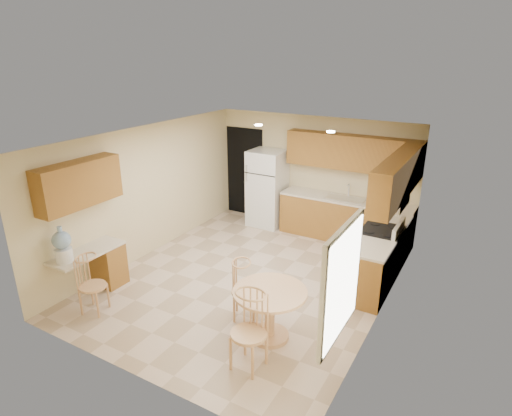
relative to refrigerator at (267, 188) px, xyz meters
The scene contains 30 objects.
floor 2.72m from the refrigerator, 68.40° to the right, with size 5.50×5.50×0.00m, color #C9AE92.
ceiling 3.06m from the refrigerator, 68.40° to the right, with size 4.50×5.50×0.02m, color white.
wall_back 1.08m from the refrigerator, 20.23° to the left, with size 4.50×0.02×2.50m, color beige.
wall_front 5.25m from the refrigerator, 79.55° to the right, with size 4.50×0.02×2.50m, color beige.
wall_left 2.76m from the refrigerator, 118.44° to the right, with size 0.02×5.50×2.50m, color beige.
wall_right 4.02m from the refrigerator, 36.87° to the right, with size 0.02×5.50×2.50m, color beige.
doorway 0.89m from the refrigerator, 157.27° to the left, with size 0.90×0.02×2.10m, color black.
base_cab_back 1.88m from the refrigerator, ahead, with size 2.75×0.60×0.87m, color #9F6A28.
counter_back 1.83m from the refrigerator, ahead, with size 2.75×0.63×0.04m, color beige.
base_cab_right_a 2.98m from the refrigerator, 10.64° to the right, with size 0.60×0.59×0.87m, color #9F6A28.
counter_right_a 2.95m from the refrigerator, 10.64° to the right, with size 0.63×0.59×0.04m, color beige.
base_cab_right_b 3.55m from the refrigerator, 34.59° to the right, with size 0.60×0.80×0.87m, color #9F6A28.
counter_right_b 3.52m from the refrigerator, 34.59° to the right, with size 0.63×0.80×0.04m, color beige.
upper_cab_back 2.08m from the refrigerator, ahead, with size 2.75×0.33×0.70m, color #9F6A28.
upper_cab_right 3.41m from the refrigerator, 21.41° to the right, with size 0.33×2.42×0.70m, color #9F6A28.
upper_cab_left 4.27m from the refrigerator, 105.84° to the right, with size 0.33×1.40×0.70m, color #9F6A28.
sink 1.80m from the refrigerator, ahead, with size 0.78×0.44×0.01m, color silver.
range_hood 3.24m from the refrigerator, 22.46° to the right, with size 0.50×0.76×0.14m, color silver.
desk_pedestal 3.90m from the refrigerator, 105.76° to the right, with size 0.48×0.42×0.72m, color #9F6A28.
desk_top 4.23m from the refrigerator, 104.36° to the right, with size 0.50×1.20×0.04m, color beige.
window 5.34m from the refrigerator, 53.21° to the right, with size 0.06×1.12×1.30m.
can_light_a 2.07m from the refrigerator, 69.44° to the right, with size 0.14×0.14×0.02m, color white.
can_light_b 2.74m from the refrigerator, 32.96° to the right, with size 0.14×0.14×0.02m, color white.
refrigerator is the anchor object (origin of this frame).
stove 3.15m from the refrigerator, 22.99° to the right, with size 0.65×0.76×1.09m.
dining_table 4.21m from the refrigerator, 61.07° to the right, with size 1.01×1.01×0.75m.
chair_table_a 3.81m from the refrigerator, 67.15° to the right, with size 0.40×0.52×0.91m.
chair_table_b 4.88m from the refrigerator, 64.81° to the right, with size 0.46×0.46×1.03m.
chair_desk 4.56m from the refrigerator, 97.58° to the right, with size 0.40×0.52×0.91m.
water_crock 4.63m from the refrigerator, 103.12° to the right, with size 0.28×0.28×0.57m.
Camera 1 is at (3.40, -5.69, 3.77)m, focal length 30.00 mm.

